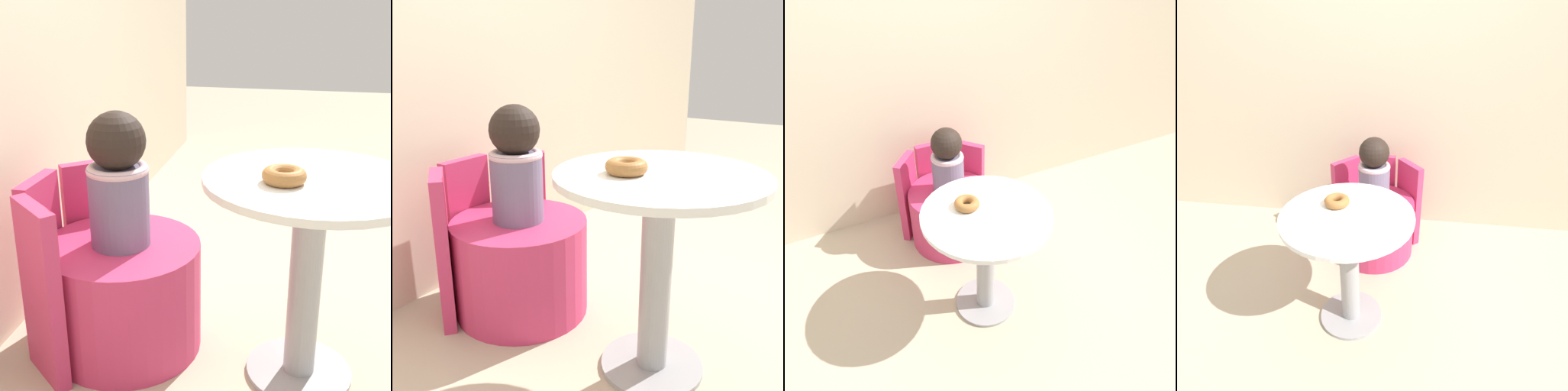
% 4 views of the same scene
% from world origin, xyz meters
% --- Properties ---
extents(ground_plane, '(12.00, 12.00, 0.00)m').
position_xyz_m(ground_plane, '(0.00, 0.00, 0.00)').
color(ground_plane, '#B7A88E').
extents(round_table, '(0.67, 0.67, 0.71)m').
position_xyz_m(round_table, '(-0.03, 0.01, 0.50)').
color(round_table, '#99999E').
rests_on(round_table, ground_plane).
extents(tub_chair, '(0.56, 0.56, 0.41)m').
position_xyz_m(tub_chair, '(0.01, 0.65, 0.20)').
color(tub_chair, '#C63360').
rests_on(tub_chair, ground_plane).
extents(booth_backrest, '(0.66, 0.24, 0.63)m').
position_xyz_m(booth_backrest, '(0.01, 0.88, 0.31)').
color(booth_backrest, '#C63360').
rests_on(booth_backrest, ground_plane).
extents(child_figure, '(0.21, 0.21, 0.47)m').
position_xyz_m(child_figure, '(0.01, 0.65, 0.64)').
color(child_figure, slate).
rests_on(child_figure, tub_chair).
extents(donut, '(0.13, 0.13, 0.05)m').
position_xyz_m(donut, '(-0.10, 0.10, 0.74)').
color(donut, '#9E6633').
rests_on(donut, round_table).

